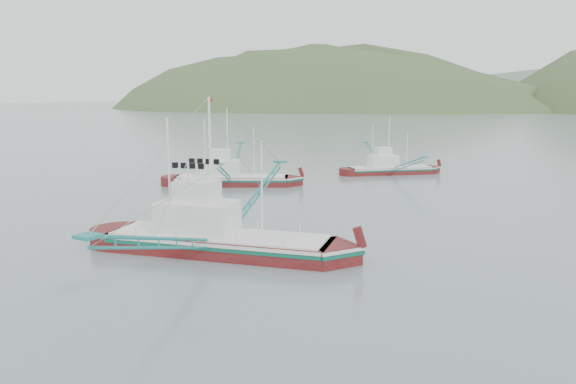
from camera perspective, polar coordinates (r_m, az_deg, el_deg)
The scene contains 5 objects.
ground at distance 41.23m, azimuth -4.19°, elevation -5.64°, with size 1200.00×1200.00×0.00m, color slate.
main_boat at distance 39.56m, azimuth -7.28°, elevation -3.13°, with size 16.53×28.49×11.72m.
bg_boat_left at distance 68.85m, azimuth -5.83°, elevation 2.43°, with size 16.07×23.02×10.06m.
bg_boat_far at distance 79.55m, azimuth 10.36°, elevation 3.14°, with size 17.07×18.23×8.61m.
headland_left at distance 442.02m, azimuth 2.73°, elevation 8.52°, with size 448.00×308.00×210.00m, color #3C512A.
Camera 1 is at (22.37, -32.82, 11.07)m, focal length 35.00 mm.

